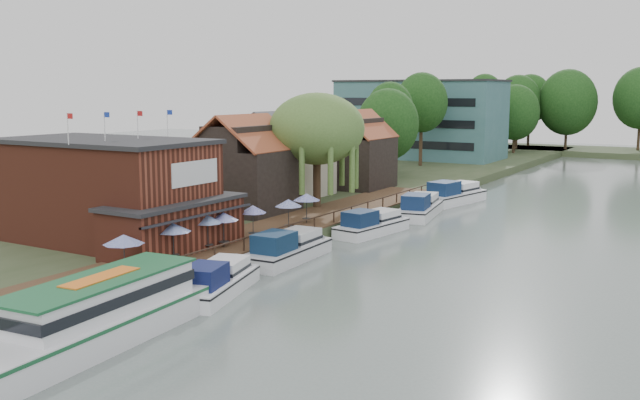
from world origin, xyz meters
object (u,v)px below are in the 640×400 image
Objects in this scene: tour_boat at (91,312)px; umbrella_1 at (173,242)px; swan at (141,305)px; cruiser_4 at (454,192)px; cruiser_1 at (288,245)px; umbrella_6 at (307,208)px; cruiser_0 at (217,277)px; willow at (317,151)px; cruiser_3 at (420,204)px; umbrella_2 at (208,233)px; cottage_c at (355,149)px; pub at (124,192)px; umbrella_4 at (253,222)px; hotel_block at (420,119)px; cruiser_2 at (372,221)px; cottage_a at (243,164)px; umbrella_5 at (289,215)px; cottage_b at (279,154)px; umbrella_0 at (124,255)px; umbrella_3 at (224,230)px.

umbrella_1 is at bearing 109.57° from tour_boat.
tour_boat is at bearing -68.47° from swan.
cruiser_1 is at bearing -81.05° from cruiser_4.
umbrella_6 reaches higher than cruiser_0.
willow reaches higher than cruiser_3.
umbrella_1 is 1.00× the size of umbrella_2.
cottage_c is 14.46m from willow.
umbrella_4 is at bearing 40.37° from pub.
cruiser_4 is at bearing -62.13° from hotel_block.
cruiser_2 reaches higher than swan.
cottage_a reaches higher than cruiser_4.
willow is 1.08× the size of cruiser_3.
cruiser_2 is at bearing 5.85° from cottage_a.
cruiser_1 is at bearing -57.21° from umbrella_5.
cottage_a is 0.91× the size of cruiser_1.
umbrella_2 is at bearing -78.84° from cottage_c.
hotel_block is 46.21m from cottage_b.
umbrella_0 is (3.10, -26.50, -3.93)m from willow.
umbrella_6 is at bearing -71.97° from cottage_c.
willow is at bearing 161.26° from cruiser_2.
cottage_c reaches higher than cruiser_3.
pub is at bearing -80.91° from cottage_b.
cruiser_3 is at bearing 72.14° from umbrella_6.
swan is at bearing -75.65° from umbrella_3.
cottage_c is at bearing 86.99° from cottage_a.
willow is at bearing -75.96° from cottage_c.
willow is 4.39× the size of umbrella_0.
cruiser_3 is 34.10m from swan.
umbrella_6 is 0.17× the size of tour_boat.
umbrella_4 is at bearing -91.62° from umbrella_6.
cruiser_0 is at bearing -54.68° from umbrella_3.
tour_boat is at bearing -81.06° from cruiser_2.
hotel_block reaches higher than cruiser_0.
umbrella_2 is 5.40× the size of swan.
umbrella_3 and umbrella_5 have the same top height.
umbrella_6 is 0.23× the size of cruiser_4.
swan is at bearing -63.36° from umbrella_1.
umbrella_2 is 0.27× the size of cruiser_2.
tour_boat is (4.70, -15.61, -0.74)m from umbrella_3.
cruiser_1 is (18.22, -66.02, -6.02)m from hotel_block.
umbrella_6 is (0.37, 15.07, 0.00)m from umbrella_1.
umbrella_0 is 0.25× the size of cruiser_3.
tour_boat is at bearing -76.97° from hotel_block.
cruiser_2 is at bearing 73.27° from umbrella_3.
cruiser_0 is 1.00× the size of cruiser_2.
umbrella_4 is at bearing -87.85° from cruiser_4.
umbrella_1 is 15.08m from umbrella_6.
cruiser_1 reaches higher than cruiser_0.
umbrella_3 is at bearing 77.14° from umbrella_2.
umbrella_2 is 8.47m from umbrella_5.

